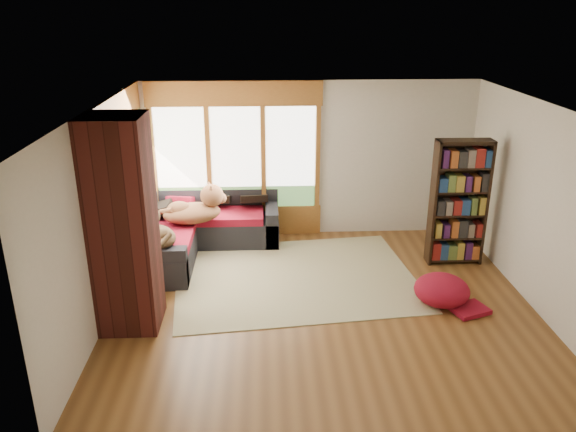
# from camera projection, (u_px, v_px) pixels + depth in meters

# --- Properties ---
(floor) EXTENTS (5.50, 5.50, 0.00)m
(floor) POSITION_uv_depth(u_px,v_px,m) (322.00, 304.00, 7.44)
(floor) COLOR brown
(floor) RESTS_ON ground
(ceiling) EXTENTS (5.50, 5.50, 0.00)m
(ceiling) POSITION_uv_depth(u_px,v_px,m) (327.00, 108.00, 6.51)
(ceiling) COLOR white
(wall_back) EXTENTS (5.50, 0.04, 2.60)m
(wall_back) POSITION_uv_depth(u_px,v_px,m) (309.00, 160.00, 9.31)
(wall_back) COLOR silver
(wall_back) RESTS_ON ground
(wall_front) EXTENTS (5.50, 0.04, 2.60)m
(wall_front) POSITION_uv_depth(u_px,v_px,m) (356.00, 318.00, 4.64)
(wall_front) COLOR silver
(wall_front) RESTS_ON ground
(wall_left) EXTENTS (0.04, 5.00, 2.60)m
(wall_left) POSITION_uv_depth(u_px,v_px,m) (101.00, 216.00, 6.86)
(wall_left) COLOR silver
(wall_left) RESTS_ON ground
(wall_right) EXTENTS (0.04, 5.00, 2.60)m
(wall_right) POSITION_uv_depth(u_px,v_px,m) (541.00, 209.00, 7.09)
(wall_right) COLOR silver
(wall_right) RESTS_ON ground
(windows_back) EXTENTS (2.82, 0.10, 1.90)m
(windows_back) POSITION_uv_depth(u_px,v_px,m) (236.00, 158.00, 9.21)
(windows_back) COLOR #986026
(windows_back) RESTS_ON wall_back
(windows_left) EXTENTS (0.10, 2.62, 1.90)m
(windows_left) POSITION_uv_depth(u_px,v_px,m) (125.00, 183.00, 7.96)
(windows_left) COLOR #986026
(windows_left) RESTS_ON wall_left
(roller_blind) EXTENTS (0.03, 0.72, 0.90)m
(roller_blind) POSITION_uv_depth(u_px,v_px,m) (137.00, 141.00, 8.60)
(roller_blind) COLOR #648558
(roller_blind) RESTS_ON wall_left
(brick_chimney) EXTENTS (0.70, 0.70, 2.60)m
(brick_chimney) POSITION_uv_depth(u_px,v_px,m) (123.00, 226.00, 6.55)
(brick_chimney) COLOR #471914
(brick_chimney) RESTS_ON ground
(sectional_sofa) EXTENTS (2.20, 2.20, 0.80)m
(sectional_sofa) POSITION_uv_depth(u_px,v_px,m) (188.00, 236.00, 8.83)
(sectional_sofa) COLOR black
(sectional_sofa) RESTS_ON ground
(area_rug) EXTENTS (3.67, 2.96, 0.01)m
(area_rug) POSITION_uv_depth(u_px,v_px,m) (295.00, 277.00, 8.15)
(area_rug) COLOR beige
(area_rug) RESTS_ON ground
(bookshelf) EXTENTS (0.82, 0.27, 1.91)m
(bookshelf) POSITION_uv_depth(u_px,v_px,m) (459.00, 203.00, 8.32)
(bookshelf) COLOR black
(bookshelf) RESTS_ON ground
(pouf) EXTENTS (0.75, 0.75, 0.39)m
(pouf) POSITION_uv_depth(u_px,v_px,m) (442.00, 289.00, 7.39)
(pouf) COLOR maroon
(pouf) RESTS_ON area_rug
(dog_tan) EXTENTS (1.03, 0.78, 0.51)m
(dog_tan) POSITION_uv_depth(u_px,v_px,m) (197.00, 207.00, 8.66)
(dog_tan) COLOR brown
(dog_tan) RESTS_ON sectional_sofa
(dog_brindle) EXTENTS (0.78, 0.88, 0.43)m
(dog_brindle) POSITION_uv_depth(u_px,v_px,m) (155.00, 229.00, 7.90)
(dog_brindle) COLOR #3A2819
(dog_brindle) RESTS_ON sectional_sofa
(throw_pillows) EXTENTS (1.98, 1.68, 0.45)m
(throw_pillows) POSITION_uv_depth(u_px,v_px,m) (190.00, 205.00, 8.81)
(throw_pillows) COLOR black
(throw_pillows) RESTS_ON sectional_sofa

